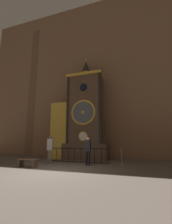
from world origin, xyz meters
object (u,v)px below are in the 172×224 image
(clock_tower, at_px, (81,118))
(visitor_bench, at_px, (28,161))
(visitor_far, at_px, (88,148))
(visitor_near, at_px, (50,147))
(stanchion_post, at_px, (122,159))

(clock_tower, distance_m, visitor_bench, 5.55)
(visitor_far, bearing_deg, visitor_bench, -146.34)
(visitor_near, distance_m, visitor_far, 2.49)
(visitor_near, bearing_deg, clock_tower, 63.19)
(visitor_far, relative_size, visitor_bench, 1.40)
(visitor_near, relative_size, stanchion_post, 1.81)
(visitor_bench, bearing_deg, stanchion_post, 27.41)
(visitor_far, distance_m, stanchion_post, 2.19)
(visitor_bench, bearing_deg, visitor_far, 28.75)
(stanchion_post, xyz_separation_m, visitor_bench, (-4.85, -2.52, 0.00))
(clock_tower, relative_size, stanchion_post, 8.98)
(clock_tower, xyz_separation_m, visitor_far, (1.49, -2.79, -2.34))
(visitor_far, height_order, stanchion_post, visitor_far)
(visitor_near, xyz_separation_m, visitor_far, (2.48, 0.21, -0.06))
(clock_tower, xyz_separation_m, visitor_bench, (-1.48, -4.42, -3.02))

